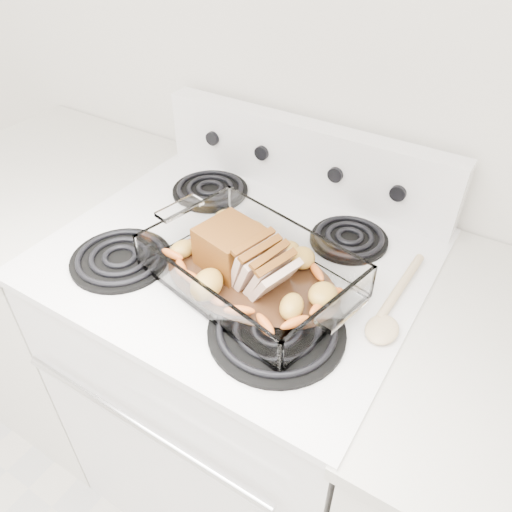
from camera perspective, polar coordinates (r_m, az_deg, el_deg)
The scene contains 6 objects.
electric_range at distance 1.41m, azimuth -1.61°, elevation -13.85°, with size 0.78×0.70×1.12m.
counter_left at distance 1.76m, azimuth -20.09°, elevation -4.09°, with size 0.58×0.68×0.93m.
baking_dish at distance 0.98m, azimuth -0.62°, elevation -1.88°, with size 0.40×0.26×0.08m.
pork_roast at distance 0.97m, azimuth -2.09°, elevation 0.08°, with size 0.21×0.11×0.09m.
roast_vegetables at distance 1.00m, azimuth 0.29°, elevation -0.33°, with size 0.35×0.19×0.04m.
wooden_spoon at distance 0.97m, azimuth 15.12°, elevation -5.96°, with size 0.06×0.27×0.02m.
Camera 1 is at (0.48, 0.96, 1.61)m, focal length 35.00 mm.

